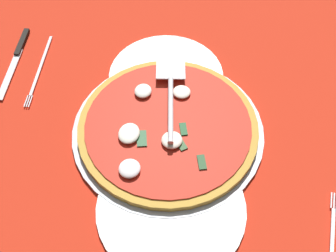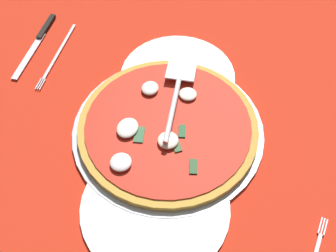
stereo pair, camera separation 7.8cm
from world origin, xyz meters
TOP-DOWN VIEW (x-y plane):
  - ground_plane at (0.00, 0.00)cm, footprint 115.02×115.02cm
  - checker_pattern at (0.00, 0.00)cm, footprint 115.02×115.02cm
  - pizza_pan at (0.80, 1.38)cm, footprint 36.31×36.31cm
  - dinner_plate_left at (-14.83, -1.85)cm, footprint 25.24×25.24cm
  - dinner_plate_right at (14.93, 4.23)cm, footprint 24.07×24.07cm
  - pizza at (0.69, 1.53)cm, footprint 33.95×33.95cm
  - pizza_server at (8.02, 2.10)cm, footprint 22.71×7.10cm
  - place_setting_far at (13.25, 34.46)cm, footprint 21.70×14.71cm

SIDE VIEW (x-z plane):
  - ground_plane at x=0.00cm, z-range -0.80..0.00cm
  - checker_pattern at x=0.00cm, z-range 0.00..0.10cm
  - place_setting_far at x=13.25cm, z-range -0.24..1.16cm
  - dinner_plate_left at x=-14.83cm, z-range 0.10..1.10cm
  - dinner_plate_right at x=14.93cm, z-range 0.10..1.10cm
  - pizza_pan at x=0.80cm, z-range 0.10..1.20cm
  - pizza at x=0.69cm, z-range 0.58..3.57cm
  - pizza_server at x=8.02cm, z-range 4.03..5.03cm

